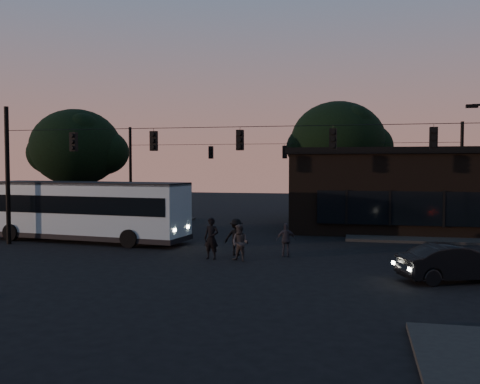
% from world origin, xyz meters
% --- Properties ---
extents(ground, '(120.00, 120.00, 0.00)m').
position_xyz_m(ground, '(0.00, 0.00, 0.00)').
color(ground, black).
rests_on(ground, ground).
extents(sidewalk_far_right, '(14.00, 10.00, 0.15)m').
position_xyz_m(sidewalk_far_right, '(12.00, 14.00, 0.07)').
color(sidewalk_far_right, black).
rests_on(sidewalk_far_right, ground).
extents(sidewalk_far_left, '(14.00, 10.00, 0.15)m').
position_xyz_m(sidewalk_far_left, '(-14.00, 14.00, 0.07)').
color(sidewalk_far_left, black).
rests_on(sidewalk_far_left, ground).
extents(building, '(15.40, 10.41, 5.40)m').
position_xyz_m(building, '(9.00, 15.97, 2.71)').
color(building, black).
rests_on(building, ground).
extents(tree_behind, '(7.60, 7.60, 9.43)m').
position_xyz_m(tree_behind, '(4.00, 22.00, 6.19)').
color(tree_behind, black).
rests_on(tree_behind, ground).
extents(tree_left, '(6.40, 6.40, 8.30)m').
position_xyz_m(tree_left, '(-14.00, 13.00, 5.57)').
color(tree_left, black).
rests_on(tree_left, ground).
extents(signal_rig_near, '(26.24, 0.30, 7.50)m').
position_xyz_m(signal_rig_near, '(0.00, 4.00, 4.45)').
color(signal_rig_near, black).
rests_on(signal_rig_near, ground).
extents(signal_rig_far, '(26.24, 0.30, 7.50)m').
position_xyz_m(signal_rig_far, '(0.00, 20.00, 4.20)').
color(signal_rig_far, black).
rests_on(signal_rig_far, ground).
extents(bus, '(12.21, 4.14, 3.37)m').
position_xyz_m(bus, '(-9.36, 5.89, 1.89)').
color(bus, '#87A0AC').
rests_on(bus, ground).
extents(car, '(4.45, 2.91, 1.39)m').
position_xyz_m(car, '(9.27, -0.73, 0.69)').
color(car, black).
rests_on(car, ground).
extents(pedestrian_a, '(0.75, 0.54, 1.91)m').
position_xyz_m(pedestrian_a, '(-0.88, 1.91, 0.96)').
color(pedestrian_a, black).
rests_on(pedestrian_a, ground).
extents(pedestrian_b, '(0.97, 0.86, 1.66)m').
position_xyz_m(pedestrian_b, '(0.52, 1.67, 0.83)').
color(pedestrian_b, '#2E292A').
rests_on(pedestrian_b, ground).
extents(pedestrian_c, '(0.99, 0.57, 1.59)m').
position_xyz_m(pedestrian_c, '(2.39, 3.31, 0.79)').
color(pedestrian_c, '#23222A').
rests_on(pedestrian_c, ground).
extents(pedestrian_d, '(1.18, 0.73, 1.76)m').
position_xyz_m(pedestrian_d, '(0.00, 3.17, 0.88)').
color(pedestrian_d, black).
rests_on(pedestrian_d, ground).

